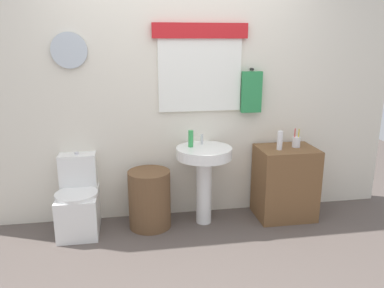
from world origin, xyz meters
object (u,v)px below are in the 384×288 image
object	(u,v)px
laundry_hamper	(150,199)
wooden_cabinet	(285,183)
toilet	(79,203)
soap_bottle	(191,139)
toothbrush_cup	(296,142)
lotion_bottle	(280,140)
pedestal_sink	(204,166)

from	to	relation	value
laundry_hamper	wooden_cabinet	size ratio (longest dim) A/B	0.77
toilet	soap_bottle	xyz separation A→B (m)	(1.06, 0.02, 0.57)
laundry_hamper	toilet	bearing A→B (deg)	177.07
soap_bottle	toothbrush_cup	bearing A→B (deg)	-1.64
laundry_hamper	toothbrush_cup	world-z (taller)	toothbrush_cup
wooden_cabinet	lotion_bottle	size ratio (longest dim) A/B	3.95
toothbrush_cup	soap_bottle	bearing A→B (deg)	178.36
wooden_cabinet	lotion_bottle	bearing A→B (deg)	-157.93
toilet	pedestal_sink	xyz separation A→B (m)	(1.18, -0.03, 0.30)
laundry_hamper	lotion_bottle	size ratio (longest dim) A/B	3.05
wooden_cabinet	soap_bottle	xyz separation A→B (m)	(-0.95, 0.05, 0.48)
lotion_bottle	toothbrush_cup	size ratio (longest dim) A/B	0.99
toilet	toothbrush_cup	size ratio (longest dim) A/B	3.93
laundry_hamper	toothbrush_cup	xyz separation A→B (m)	(1.45, 0.02, 0.49)
lotion_bottle	toothbrush_cup	xyz separation A→B (m)	(0.20, 0.06, -0.04)
wooden_cabinet	toothbrush_cup	xyz separation A→B (m)	(0.10, 0.02, 0.41)
wooden_cabinet	soap_bottle	bearing A→B (deg)	176.98
laundry_hamper	lotion_bottle	distance (m)	1.37
toilet	soap_bottle	distance (m)	1.21
soap_bottle	pedestal_sink	bearing A→B (deg)	-22.62
wooden_cabinet	toothbrush_cup	world-z (taller)	toothbrush_cup
laundry_hamper	pedestal_sink	xyz separation A→B (m)	(0.53, 0.00, 0.30)
pedestal_sink	wooden_cabinet	bearing A→B (deg)	0.00
toilet	soap_bottle	world-z (taller)	soap_bottle
laundry_hamper	lotion_bottle	world-z (taller)	lotion_bottle
toilet	pedestal_sink	world-z (taller)	pedestal_sink
toilet	laundry_hamper	distance (m)	0.66
toilet	pedestal_sink	distance (m)	1.22
toothbrush_cup	toilet	bearing A→B (deg)	179.63
pedestal_sink	toothbrush_cup	xyz separation A→B (m)	(0.93, 0.02, 0.19)
soap_bottle	laundry_hamper	bearing A→B (deg)	-172.98
toilet	wooden_cabinet	xyz separation A→B (m)	(2.01, -0.03, 0.08)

